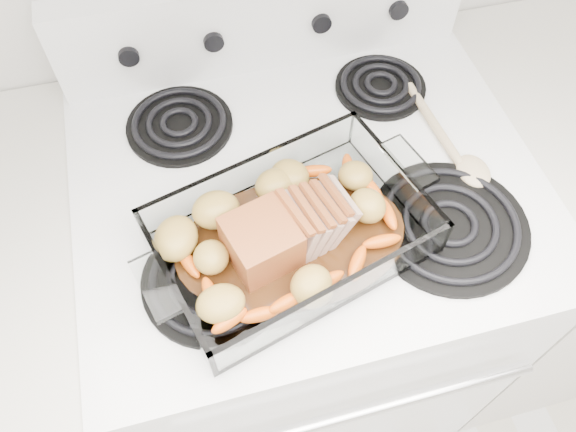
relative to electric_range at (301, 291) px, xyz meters
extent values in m
cube|color=white|center=(0.00, 0.00, -0.02)|extent=(0.76, 0.65, 0.92)
cube|color=black|center=(0.00, -0.32, -0.03)|extent=(0.65, 0.02, 0.55)
cylinder|color=silver|center=(0.00, -0.36, 0.26)|extent=(0.61, 0.02, 0.02)
cube|color=white|center=(0.00, 0.00, 0.44)|extent=(0.78, 0.67, 0.02)
cube|color=white|center=(0.00, 0.29, 0.54)|extent=(0.76, 0.06, 0.18)
cylinder|color=black|center=(-0.19, -0.16, 0.46)|extent=(0.21, 0.21, 0.01)
cylinder|color=black|center=(0.19, -0.16, 0.46)|extent=(0.25, 0.25, 0.01)
cylinder|color=black|center=(-0.19, 0.16, 0.46)|extent=(0.19, 0.19, 0.01)
cylinder|color=black|center=(0.19, 0.16, 0.46)|extent=(0.17, 0.17, 0.01)
cylinder|color=black|center=(-0.25, 0.26, 0.54)|extent=(0.04, 0.02, 0.04)
cylinder|color=black|center=(-0.10, 0.26, 0.54)|extent=(0.04, 0.02, 0.04)
cylinder|color=black|center=(0.10, 0.26, 0.54)|extent=(0.04, 0.02, 0.04)
cylinder|color=black|center=(0.25, 0.26, 0.54)|extent=(0.04, 0.02, 0.04)
cube|color=silver|center=(-0.67, 0.00, -0.03)|extent=(0.55, 0.65, 0.90)
cube|color=silver|center=(0.66, 0.00, -0.03)|extent=(0.55, 0.65, 0.90)
cube|color=silver|center=(-0.06, -0.13, 0.47)|extent=(0.39, 0.25, 0.01)
cube|color=silver|center=(-0.06, -0.25, 0.50)|extent=(0.39, 0.01, 0.07)
cube|color=silver|center=(-0.06, -0.01, 0.50)|extent=(0.39, 0.01, 0.07)
cube|color=silver|center=(-0.25, -0.13, 0.50)|extent=(0.01, 0.25, 0.07)
cube|color=silver|center=(0.13, -0.13, 0.50)|extent=(0.01, 0.25, 0.07)
cylinder|color=#341B0A|center=(-0.06, -0.13, 0.47)|extent=(0.22, 0.22, 0.00)
cube|color=brown|center=(-0.11, -0.13, 0.51)|extent=(0.10, 0.10, 0.08)
cube|color=tan|center=(-0.06, -0.13, 0.51)|extent=(0.03, 0.09, 0.07)
cube|color=tan|center=(-0.04, -0.13, 0.51)|extent=(0.04, 0.09, 0.07)
cube|color=tan|center=(-0.02, -0.13, 0.50)|extent=(0.04, 0.09, 0.07)
cube|color=tan|center=(0.00, -0.13, 0.50)|extent=(0.04, 0.09, 0.06)
cube|color=tan|center=(0.02, -0.13, 0.50)|extent=(0.05, 0.08, 0.06)
ellipsoid|color=orange|center=(-0.22, -0.21, 0.48)|extent=(0.06, 0.02, 0.02)
ellipsoid|color=orange|center=(0.06, -0.21, 0.48)|extent=(0.06, 0.02, 0.02)
ellipsoid|color=orange|center=(0.11, -0.11, 0.48)|extent=(0.06, 0.02, 0.02)
ellipsoid|color=orange|center=(-0.23, -0.09, 0.48)|extent=(0.06, 0.02, 0.02)
ellipsoid|color=olive|center=(-0.23, -0.05, 0.49)|extent=(0.07, 0.06, 0.05)
ellipsoid|color=olive|center=(-0.04, -0.04, 0.49)|extent=(0.07, 0.06, 0.05)
ellipsoid|color=olive|center=(0.07, -0.15, 0.49)|extent=(0.07, 0.06, 0.05)
cylinder|color=beige|center=(0.25, 0.04, 0.46)|extent=(0.03, 0.20, 0.02)
ellipsoid|color=beige|center=(0.27, -0.07, 0.46)|extent=(0.05, 0.07, 0.02)
camera|label=1|loc=(-0.18, -0.55, 1.21)|focal=35.00mm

